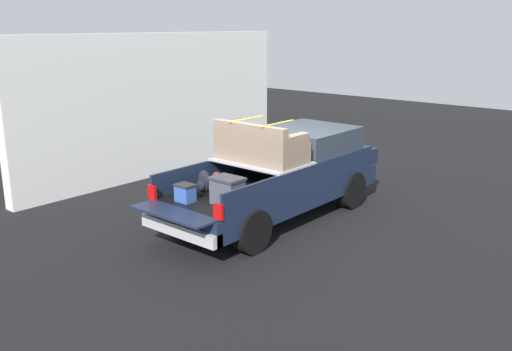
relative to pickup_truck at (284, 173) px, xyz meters
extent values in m
plane|color=black|center=(-0.36, 0.00, -0.96)|extent=(40.00, 40.00, 0.00)
cube|color=#162138|center=(-0.36, 0.00, -0.34)|extent=(5.50, 1.92, 0.45)
cube|color=black|center=(-1.56, 0.00, -0.09)|extent=(2.80, 1.80, 0.04)
cube|color=#162138|center=(-1.56, 0.93, 0.14)|extent=(2.80, 0.06, 0.50)
cube|color=#162138|center=(-1.56, -0.93, 0.14)|extent=(2.80, 0.06, 0.50)
cube|color=#162138|center=(-0.19, 0.00, 0.14)|extent=(0.06, 1.80, 0.50)
cube|color=#162138|center=(-3.23, 0.00, -0.09)|extent=(0.55, 1.80, 0.04)
cube|color=#B2B2B7|center=(-0.78, 0.00, 0.41)|extent=(1.25, 1.92, 0.04)
cube|color=#162138|center=(0.99, 0.00, 0.14)|extent=(2.30, 1.92, 0.50)
cube|color=#2D3842|center=(0.89, 0.00, 0.63)|extent=(1.94, 1.76, 0.50)
cube|color=#162138|center=(2.34, 0.00, 0.08)|extent=(0.40, 1.82, 0.38)
cube|color=#B2B2B7|center=(-3.08, 0.00, -0.44)|extent=(0.24, 1.92, 0.24)
cube|color=red|center=(-2.98, 0.88, 0.07)|extent=(0.06, 0.20, 0.28)
cube|color=red|center=(-2.98, -0.88, 0.07)|extent=(0.06, 0.20, 0.28)
cylinder|color=black|center=(1.39, 0.88, -0.54)|extent=(0.85, 0.30, 0.85)
cylinder|color=black|center=(1.39, -0.88, -0.54)|extent=(0.85, 0.30, 0.85)
cylinder|color=black|center=(-2.11, 0.88, -0.54)|extent=(0.85, 0.30, 0.85)
cylinder|color=black|center=(-2.11, -0.88, -0.54)|extent=(0.85, 0.30, 0.85)
cube|color=#474C56|center=(-2.25, -0.41, 0.16)|extent=(0.40, 0.55, 0.47)
cube|color=#31353C|center=(-2.25, -0.41, 0.42)|extent=(0.44, 0.59, 0.05)
ellipsoid|color=maroon|center=(-2.03, 0.08, 0.17)|extent=(0.20, 0.32, 0.49)
ellipsoid|color=maroon|center=(-2.14, 0.08, 0.10)|extent=(0.09, 0.22, 0.22)
ellipsoid|color=black|center=(-1.99, 0.47, 0.15)|extent=(0.20, 0.31, 0.45)
ellipsoid|color=black|center=(-2.10, 0.47, 0.08)|extent=(0.09, 0.22, 0.20)
cube|color=#3359B2|center=(-2.66, 0.30, 0.08)|extent=(0.26, 0.34, 0.30)
cube|color=#262628|center=(-2.66, 0.30, 0.25)|extent=(0.28, 0.36, 0.04)
cube|color=#84705B|center=(-0.78, 0.00, 0.64)|extent=(0.93, 1.85, 0.42)
cube|color=#84705B|center=(-1.16, 0.00, 1.05)|extent=(0.16, 1.85, 0.40)
cube|color=#84705B|center=(-0.73, 0.83, 0.96)|extent=(0.69, 0.20, 0.22)
cube|color=#84705B|center=(-0.73, -0.82, 0.96)|extent=(0.69, 0.20, 0.22)
cube|color=yellow|center=(-0.78, 0.42, 1.26)|extent=(1.03, 0.03, 0.02)
cube|color=yellow|center=(-0.78, -0.41, 1.26)|extent=(1.03, 0.03, 0.02)
cube|color=white|center=(0.64, 4.91, 0.99)|extent=(9.04, 0.36, 3.90)
camera|label=1|loc=(-9.44, -7.24, 3.17)|focal=39.24mm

